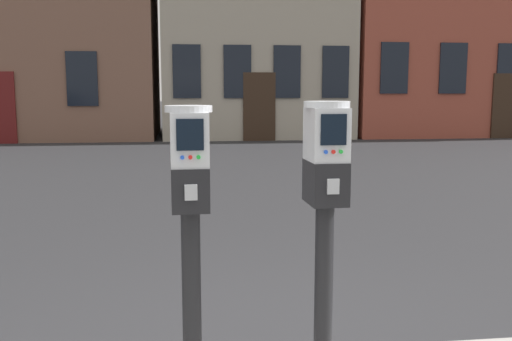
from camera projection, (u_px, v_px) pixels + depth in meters
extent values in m
cylinder|color=black|center=(192.00, 299.00, 2.69)|extent=(0.09, 0.09, 0.87)
cube|color=black|center=(190.00, 188.00, 2.61)|extent=(0.18, 0.25, 0.20)
cube|color=#A5A8AD|center=(191.00, 192.00, 2.49)|extent=(0.06, 0.01, 0.07)
cube|color=#B7BABF|center=(189.00, 139.00, 2.58)|extent=(0.18, 0.23, 0.25)
cube|color=black|center=(190.00, 135.00, 2.46)|extent=(0.12, 0.01, 0.14)
cylinder|color=blue|center=(182.00, 157.00, 2.47)|extent=(0.02, 0.01, 0.02)
cylinder|color=red|center=(190.00, 157.00, 2.48)|extent=(0.02, 0.01, 0.02)
cylinder|color=green|center=(198.00, 157.00, 2.48)|extent=(0.02, 0.01, 0.02)
cylinder|color=#B7BABF|center=(189.00, 109.00, 2.56)|extent=(0.22, 0.22, 0.03)
cylinder|color=black|center=(324.00, 292.00, 2.77)|extent=(0.09, 0.09, 0.88)
cube|color=black|center=(325.00, 182.00, 2.69)|extent=(0.18, 0.25, 0.20)
cube|color=#A5A8AD|center=(333.00, 186.00, 2.57)|extent=(0.06, 0.01, 0.07)
cube|color=#B7BABF|center=(326.00, 134.00, 2.66)|extent=(0.18, 0.23, 0.25)
cube|color=black|center=(334.00, 130.00, 2.54)|extent=(0.12, 0.01, 0.14)
cylinder|color=blue|center=(326.00, 152.00, 2.55)|extent=(0.02, 0.01, 0.02)
cylinder|color=red|center=(333.00, 152.00, 2.55)|extent=(0.02, 0.01, 0.02)
cylinder|color=green|center=(341.00, 152.00, 2.56)|extent=(0.02, 0.01, 0.02)
cylinder|color=#B7BABF|center=(327.00, 104.00, 2.64)|extent=(0.22, 0.22, 0.03)
cube|color=black|center=(82.00, 79.00, 16.75)|extent=(0.90, 0.06, 1.60)
cube|color=black|center=(187.00, 71.00, 17.09)|extent=(0.84, 0.06, 1.60)
cube|color=black|center=(237.00, 72.00, 17.28)|extent=(0.84, 0.06, 1.60)
cube|color=black|center=(287.00, 72.00, 17.46)|extent=(0.84, 0.06, 1.60)
cube|color=black|center=(336.00, 72.00, 17.65)|extent=(0.84, 0.06, 1.60)
cube|color=black|center=(259.00, 107.00, 17.51)|extent=(1.00, 0.07, 2.10)
cube|color=black|center=(394.00, 68.00, 17.86)|extent=(0.90, 0.06, 1.60)
cube|color=black|center=(453.00, 68.00, 18.10)|extent=(0.90, 0.06, 1.60)
cube|color=black|center=(510.00, 69.00, 18.34)|extent=(0.90, 0.06, 1.60)
cube|color=black|center=(507.00, 106.00, 18.50)|extent=(1.00, 0.07, 2.10)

